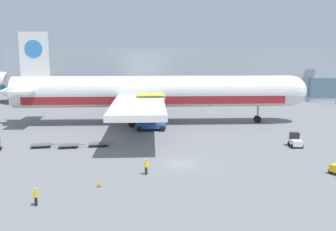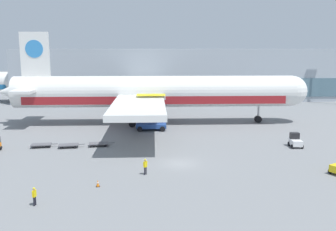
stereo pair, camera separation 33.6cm
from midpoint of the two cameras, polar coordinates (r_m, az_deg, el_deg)
The scene contains 11 objects.
ground_plane at distance 46.68m, azimuth 2.03°, elevation -7.33°, with size 400.00×400.00×0.00m, color slate.
terminal_building at distance 105.45m, azimuth 2.61°, elevation 6.34°, with size 90.00×18.20×14.00m.
airplane_main at distance 70.27m, azimuth -2.49°, elevation 3.48°, with size 58.10×48.28×17.00m.
scissor_lift_loader at distance 65.12m, azimuth -2.44°, elevation -0.21°, with size 5.32×3.55×6.19m.
baggage_tug_foreground at distance 57.19m, azimuth 18.99°, elevation -3.69°, with size 1.85×2.58×2.00m.
baggage_dolly_lead at distance 56.90m, azimuth -18.58°, elevation -4.24°, with size 3.76×1.78×0.48m.
baggage_dolly_second at distance 55.57m, azimuth -14.73°, elevation -4.38°, with size 3.76×1.78×0.48m.
baggage_dolly_third at distance 55.45m, azimuth -10.33°, elevation -4.23°, with size 3.76×1.78×0.48m.
ground_crew_near at distance 42.46m, azimuth -3.25°, elevation -7.59°, with size 0.48×0.39×1.84m.
ground_crew_far at distance 36.49m, azimuth -19.45°, elevation -11.34°, with size 0.33×0.54×1.73m.
traffic_cone_near at distance 39.75m, azimuth -10.40°, elevation -10.12°, with size 0.40×0.40×0.73m.
Camera 2 is at (-5.00, -44.23, 14.04)m, focal length 40.00 mm.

